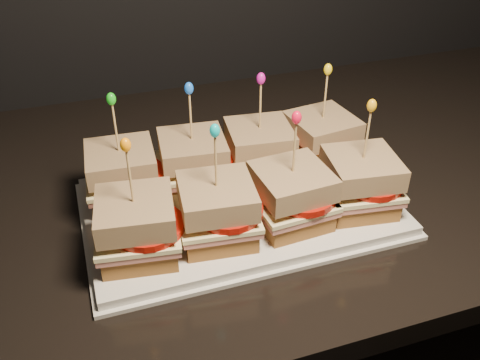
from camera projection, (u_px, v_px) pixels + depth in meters
name	position (u px, v px, depth m)	size (l,w,h in m)	color
granite_slab	(69.00, 213.00, 0.78)	(2.40, 0.70, 0.03)	black
platter	(240.00, 207.00, 0.75)	(0.42, 0.26, 0.02)	silver
platter_rim	(240.00, 211.00, 0.75)	(0.43, 0.27, 0.01)	silver
sandwich_0_bread_bot	(125.00, 191.00, 0.74)	(0.09, 0.09, 0.02)	brown
sandwich_0_ham	(123.00, 181.00, 0.73)	(0.10, 0.09, 0.01)	#C1665A
sandwich_0_cheese	(123.00, 177.00, 0.73)	(0.10, 0.09, 0.01)	#FDF3AC
sandwich_0_tomato	(132.00, 173.00, 0.73)	(0.09, 0.09, 0.01)	#AB1309
sandwich_0_bread_top	(120.00, 160.00, 0.72)	(0.09, 0.09, 0.03)	#542F11
sandwich_0_pick	(116.00, 131.00, 0.69)	(0.00, 0.00, 0.09)	tan
sandwich_0_frill	(111.00, 99.00, 0.67)	(0.01, 0.01, 0.02)	#17AD18
sandwich_1_bread_bot	(194.00, 178.00, 0.77)	(0.09, 0.09, 0.02)	brown
sandwich_1_ham	(194.00, 169.00, 0.76)	(0.10, 0.09, 0.01)	#C1665A
sandwich_1_cheese	(193.00, 165.00, 0.76)	(0.10, 0.09, 0.01)	#FDF3AC
sandwich_1_tomato	(202.00, 161.00, 0.75)	(0.09, 0.09, 0.01)	#AB1309
sandwich_1_bread_top	(192.00, 148.00, 0.74)	(0.09, 0.09, 0.03)	#542F11
sandwich_1_pick	(191.00, 119.00, 0.72)	(0.00, 0.00, 0.09)	tan
sandwich_1_frill	(189.00, 88.00, 0.69)	(0.01, 0.01, 0.02)	blue
sandwich_2_bread_bot	(259.00, 167.00, 0.80)	(0.09, 0.09, 0.02)	brown
sandwich_2_ham	(259.00, 157.00, 0.79)	(0.10, 0.09, 0.01)	#C1665A
sandwich_2_cheese	(259.00, 153.00, 0.78)	(0.10, 0.09, 0.01)	#FDF3AC
sandwich_2_tomato	(268.00, 149.00, 0.78)	(0.09, 0.09, 0.01)	#AB1309
sandwich_2_bread_top	(260.00, 137.00, 0.77)	(0.09, 0.09, 0.03)	#542F11
sandwich_2_pick	(260.00, 109.00, 0.74)	(0.00, 0.00, 0.09)	tan
sandwich_2_frill	(261.00, 78.00, 0.72)	(0.01, 0.01, 0.02)	#C01095
sandwich_3_bread_bot	(320.00, 155.00, 0.82)	(0.09, 0.09, 0.02)	brown
sandwich_3_ham	(320.00, 146.00, 0.81)	(0.10, 0.09, 0.01)	#C1665A
sandwich_3_cheese	(321.00, 142.00, 0.81)	(0.10, 0.09, 0.01)	#FDF3AC
sandwich_3_tomato	(330.00, 139.00, 0.80)	(0.09, 0.09, 0.01)	#AB1309
sandwich_3_bread_top	(322.00, 127.00, 0.79)	(0.09, 0.09, 0.03)	#542F11
sandwich_3_pick	(325.00, 99.00, 0.77)	(0.00, 0.00, 0.09)	tan
sandwich_3_frill	(328.00, 69.00, 0.74)	(0.01, 0.01, 0.02)	yellow
sandwich_4_bread_bot	(139.00, 245.00, 0.65)	(0.09, 0.09, 0.02)	brown
sandwich_4_ham	(138.00, 234.00, 0.64)	(0.10, 0.09, 0.01)	#C1665A
sandwich_4_cheese	(137.00, 230.00, 0.64)	(0.10, 0.09, 0.01)	#FDF3AC
sandwich_4_tomato	(148.00, 226.00, 0.63)	(0.09, 0.09, 0.01)	#AB1309
sandwich_4_bread_top	(135.00, 212.00, 0.62)	(0.09, 0.09, 0.03)	#542F11
sandwich_4_pick	(130.00, 180.00, 0.60)	(0.00, 0.00, 0.09)	tan
sandwich_4_frill	(125.00, 145.00, 0.57)	(0.01, 0.01, 0.02)	orange
sandwich_5_bread_bot	(218.00, 228.00, 0.68)	(0.09, 0.09, 0.02)	brown
sandwich_5_ham	(217.00, 218.00, 0.67)	(0.10, 0.09, 0.01)	#C1665A
sandwich_5_cheese	(217.00, 214.00, 0.66)	(0.10, 0.09, 0.01)	#FDF3AC
sandwich_5_tomato	(228.00, 210.00, 0.66)	(0.09, 0.09, 0.01)	#AB1309
sandwich_5_bread_top	(217.00, 196.00, 0.65)	(0.09, 0.09, 0.03)	#542F11
sandwich_5_pick	(216.00, 165.00, 0.62)	(0.00, 0.00, 0.09)	tan
sandwich_5_frill	(215.00, 131.00, 0.60)	(0.01, 0.01, 0.02)	#07B2B6
sandwich_6_bread_bot	(290.00, 213.00, 0.70)	(0.09, 0.09, 0.02)	brown
sandwich_6_ham	(291.00, 203.00, 0.69)	(0.10, 0.09, 0.01)	#C1665A
sandwich_6_cheese	(291.00, 199.00, 0.69)	(0.10, 0.09, 0.01)	#FDF3AC
sandwich_6_tomato	(302.00, 195.00, 0.68)	(0.09, 0.09, 0.01)	#AB1309
sandwich_6_bread_top	(292.00, 181.00, 0.67)	(0.09, 0.09, 0.03)	#542F11
sandwich_6_pick	(294.00, 151.00, 0.65)	(0.00, 0.00, 0.09)	tan
sandwich_6_frill	(297.00, 118.00, 0.62)	(0.01, 0.01, 0.02)	red
sandwich_7_bread_bot	(358.00, 199.00, 0.73)	(0.09, 0.09, 0.02)	brown
sandwich_7_ham	(359.00, 189.00, 0.72)	(0.10, 0.09, 0.01)	#C1665A
sandwich_7_cheese	(360.00, 185.00, 0.72)	(0.10, 0.09, 0.01)	#FDF3AC
sandwich_7_tomato	(371.00, 181.00, 0.71)	(0.09, 0.09, 0.01)	#AB1309
sandwich_7_bread_top	(362.00, 168.00, 0.70)	(0.09, 0.09, 0.03)	#542F11
sandwich_7_pick	(367.00, 138.00, 0.68)	(0.00, 0.00, 0.09)	tan
sandwich_7_frill	(372.00, 105.00, 0.65)	(0.01, 0.01, 0.02)	#EAA410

